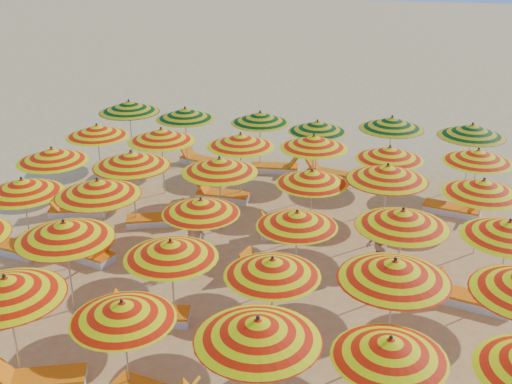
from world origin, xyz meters
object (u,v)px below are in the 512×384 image
umbrella_31 (185,114)px  lounger_11 (77,210)px  umbrella_21 (312,177)px  beachgoer_b (377,245)px  umbrella_14 (201,206)px  umbrella_30 (129,107)px  umbrella_7 (64,231)px  lounger_10 (471,299)px  umbrella_16 (403,218)px  umbrella_19 (131,159)px  umbrella_33 (317,126)px  umbrella_10 (394,270)px  lounger_8 (86,253)px  umbrella_12 (22,186)px  umbrella_27 (314,142)px  lounger_1 (38,381)px  umbrella_20 (220,165)px  umbrella_3 (258,330)px  lounger_6 (149,316)px  umbrella_24 (97,131)px  umbrella_25 (161,135)px  umbrella_1 (6,287)px  umbrella_18 (52,155)px  umbrella_9 (272,267)px  umbrella_17 (509,229)px  umbrella_22 (387,173)px  umbrella_26 (240,140)px  lounger_12 (157,219)px  lounger_17 (276,168)px  umbrella_23 (483,187)px  umbrella_13 (98,188)px  umbrella_15 (297,219)px  lounger_16 (202,161)px  umbrella_2 (122,311)px  lounger_15 (453,209)px  lounger_9 (272,276)px  umbrella_4 (390,348)px  lounger_18 (330,174)px  lounger_14 (222,195)px

umbrella_31 → lounger_11: 5.53m
umbrella_21 → beachgoer_b: bearing=-36.3°
umbrella_14 → umbrella_30: umbrella_30 is taller
umbrella_7 → lounger_10: umbrella_7 is taller
umbrella_16 → umbrella_19: 7.92m
umbrella_33 → lounger_10: bearing=-58.4°
lounger_10 → lounger_11: (-11.34, 2.75, 0.00)m
umbrella_10 → umbrella_30: size_ratio=1.17×
lounger_8 → umbrella_12: bearing=-162.2°
umbrella_27 → lounger_1: bearing=-112.2°
umbrella_20 → lounger_8: 4.34m
umbrella_3 → umbrella_10: 3.28m
lounger_6 → umbrella_33: bearing=-115.6°
umbrella_24 → lounger_11: 3.02m
umbrella_7 → umbrella_25: size_ratio=1.02×
umbrella_1 → umbrella_18: umbrella_1 is taller
umbrella_9 → umbrella_17: bearing=27.4°
umbrella_18 → lounger_8: bearing=-49.9°
umbrella_12 → umbrella_22: (9.31, 2.58, 0.13)m
umbrella_26 → umbrella_1: bearing=-103.7°
lounger_6 → lounger_12: size_ratio=0.99×
umbrella_10 → lounger_17: bearing=112.3°
umbrella_20 → umbrella_23: (7.08, 0.03, -0.07)m
umbrella_14 → umbrella_25: 5.35m
lounger_8 → umbrella_7: bearing=-52.7°
umbrella_24 → umbrella_26: (4.91, -0.20, 0.06)m
umbrella_24 → umbrella_25: umbrella_25 is taller
umbrella_13 → umbrella_21: umbrella_13 is taller
umbrella_15 → umbrella_33: (-0.38, 7.36, 0.02)m
umbrella_12 → lounger_1: bearing=-59.2°
lounger_10 → lounger_16: size_ratio=1.00×
umbrella_21 → lounger_8: bearing=-157.1°
umbrella_26 → lounger_1: umbrella_26 is taller
umbrella_18 → beachgoer_b: umbrella_18 is taller
umbrella_9 → umbrella_24: umbrella_24 is taller
lounger_17 → umbrella_3: bearing=-86.9°
umbrella_2 → umbrella_25: bearing=105.2°
umbrella_19 → lounger_16: size_ratio=1.58×
umbrella_18 → beachgoer_b: 9.77m
umbrella_14 → lounger_15: bearing=36.7°
umbrella_31 → lounger_9: bearing=-58.6°
umbrella_4 → lounger_10: 5.27m
lounger_18 → lounger_14: bearing=53.8°
umbrella_16 → umbrella_30: (-9.75, 7.60, 0.03)m
umbrella_30 → beachgoer_b: size_ratio=1.81×
lounger_1 → beachgoer_b: (6.24, 5.98, 0.53)m
umbrella_14 → umbrella_33: bearing=73.8°
umbrella_18 → lounger_9: bearing=-19.5°
umbrella_4 → umbrella_12: size_ratio=0.90×
lounger_10 → lounger_17: bearing=-35.7°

